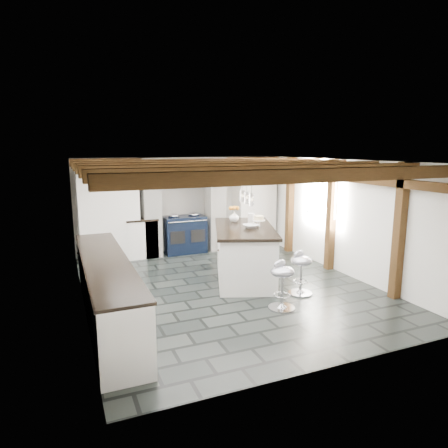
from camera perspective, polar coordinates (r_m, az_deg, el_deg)
name	(u,v)px	position (r m, az deg, el deg)	size (l,w,h in m)	color
ground	(227,287)	(7.46, 0.48, -8.93)	(6.00, 6.00, 0.00)	black
room_shell	(173,220)	(8.29, -7.25, 0.64)	(6.00, 6.03, 6.00)	white
range_cooker	(184,234)	(9.76, -5.70, -1.37)	(1.00, 0.63, 0.99)	black
kitchen_island	(244,252)	(7.75, 2.91, -4.07)	(1.75, 2.33, 1.38)	white
bar_stool_near	(301,268)	(7.08, 10.89, -6.14)	(0.49, 0.49, 0.77)	silver
bar_stool_far	(282,279)	(6.40, 8.27, -7.83)	(0.50, 0.50, 0.79)	silver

